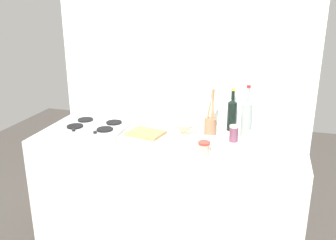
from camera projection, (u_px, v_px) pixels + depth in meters
counter_block at (168, 195)px, 2.62m from camera, size 1.80×0.70×0.90m
backsplash_panel at (182, 90)px, 2.75m from camera, size 1.90×0.06×2.27m
stovetop_hob at (95, 126)px, 2.64m from camera, size 0.46×0.34×0.04m
plate_stack at (266, 142)px, 2.25m from camera, size 0.25×0.25×0.10m
wine_bottle_leftmost at (247, 117)px, 2.44m from camera, size 0.07×0.07×0.35m
wine_bottle_mid_left at (232, 114)px, 2.56m from camera, size 0.07×0.07×0.30m
mixing_bowl at (184, 129)px, 2.48m from camera, size 0.16×0.16×0.09m
butter_dish at (209, 142)px, 2.31m from camera, size 0.16×0.11×0.06m
utensil_crock at (210, 125)px, 2.47m from camera, size 0.08×0.08×0.33m
condiment_jar_front at (204, 149)px, 2.16m from camera, size 0.07×0.07×0.09m
condiment_jar_rear at (234, 133)px, 2.38m from camera, size 0.06×0.06×0.11m
cutting_board at (146, 133)px, 2.51m from camera, size 0.27×0.23×0.02m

